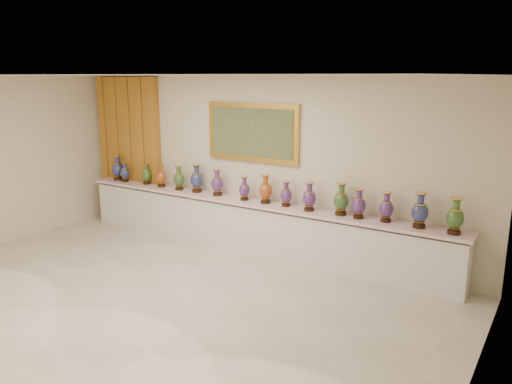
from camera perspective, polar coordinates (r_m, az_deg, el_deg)
ground at (r=7.20m, az=-10.94°, el=-11.68°), size 8.00×8.00×0.00m
room at (r=10.17m, az=-12.37°, el=4.91°), size 8.00×8.00×8.00m
counter at (r=8.70m, az=-0.75°, el=-3.94°), size 7.28×0.48×0.90m
vase_0 at (r=10.62m, az=-15.54°, el=2.53°), size 0.29×0.29×0.50m
vase_1 at (r=10.42m, az=-14.76°, el=2.11°), size 0.23×0.23×0.39m
vase_2 at (r=10.07m, az=-12.43°, el=1.92°), size 0.22×0.22×0.41m
vase_3 at (r=9.76m, az=-10.79°, el=1.71°), size 0.23×0.23×0.44m
vase_4 at (r=9.45m, az=-8.79°, el=1.45°), size 0.23×0.23×0.45m
vase_5 at (r=9.22m, az=-6.79°, el=1.40°), size 0.27×0.27×0.52m
vase_6 at (r=8.93m, az=-4.44°, el=0.94°), size 0.27×0.27×0.47m
vase_7 at (r=8.57m, az=-1.34°, el=0.27°), size 0.25×0.25×0.41m
vase_8 at (r=8.36m, az=1.10°, el=0.17°), size 0.29×0.29×0.48m
vase_9 at (r=8.18m, az=3.47°, el=-0.35°), size 0.20×0.20×0.42m
vase_10 at (r=7.93m, az=6.11°, el=-0.69°), size 0.23×0.23×0.46m
vase_11 at (r=7.75m, az=9.71°, el=-0.99°), size 0.29×0.29×0.50m
vase_12 at (r=7.62m, az=11.67°, el=-1.49°), size 0.27×0.27×0.45m
vase_13 at (r=7.54m, az=14.68°, el=-1.84°), size 0.26×0.26×0.45m
vase_14 at (r=7.37m, az=18.23°, el=-2.19°), size 0.25×0.25×0.51m
vase_15 at (r=7.24m, az=21.81°, el=-2.76°), size 0.30×0.30×0.50m
label_card at (r=9.36m, az=-8.91°, el=0.08°), size 0.10×0.06×0.00m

